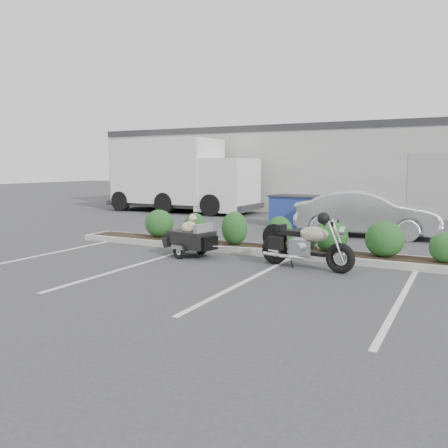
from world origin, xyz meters
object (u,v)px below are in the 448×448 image
at_px(pet_trailer, 191,238).
at_px(sedan, 367,213).
at_px(motorcycle, 305,245).
at_px(delivery_truck, 182,177).
at_px(dumpster, 296,210).

height_order(pet_trailer, sedan, sedan).
height_order(motorcycle, delivery_truck, delivery_truck).
xyz_separation_m(motorcycle, dumpster, (-2.46, 6.54, 0.07)).
bearing_deg(dumpster, pet_trailer, -88.12).
height_order(dumpster, delivery_truck, delivery_truck).
distance_m(pet_trailer, sedan, 6.06).
distance_m(sedan, delivery_truck, 10.10).
relative_size(sedan, delivery_truck, 0.57).
relative_size(dumpster, delivery_truck, 0.24).
bearing_deg(dumpster, sedan, -20.41).
bearing_deg(sedan, pet_trailer, 146.48).
xyz_separation_m(sedan, dumpster, (-2.70, 1.27, -0.13)).
xyz_separation_m(motorcycle, pet_trailer, (-2.78, 0.02, -0.06)).
distance_m(dumpster, delivery_truck, 7.15).
height_order(sedan, dumpster, sedan).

